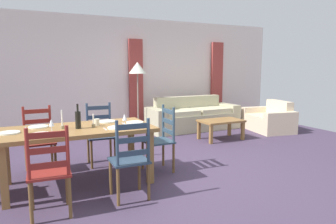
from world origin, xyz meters
TOP-DOWN VIEW (x-y plane):
  - ground_plane at (0.00, 0.00)m, footprint 9.60×9.60m
  - wall_far at (0.00, 3.30)m, footprint 9.60×0.16m
  - curtain_panel_left at (0.73, 3.16)m, footprint 0.35×0.08m
  - curtain_panel_right at (3.13, 3.16)m, footprint 0.35×0.08m
  - dining_table at (-1.23, -0.03)m, footprint 1.90×0.96m
  - dining_chair_near_left at (-1.65, -0.82)m, footprint 0.44×0.42m
  - dining_chair_near_right at (-0.78, -0.78)m, footprint 0.43×0.41m
  - dining_chair_far_left at (-1.66, 0.72)m, footprint 0.44×0.42m
  - dining_chair_far_right at (-0.76, 0.71)m, footprint 0.44×0.42m
  - dining_chair_head_east at (-0.04, -0.01)m, footprint 0.40×0.42m
  - dinner_plate_near_left at (-1.68, -0.28)m, footprint 0.24×0.24m
  - fork_near_left at (-1.83, -0.28)m, footprint 0.03×0.17m
  - dinner_plate_near_right at (-0.78, -0.28)m, footprint 0.24×0.24m
  - fork_near_right at (-0.93, -0.28)m, footprint 0.02×0.17m
  - dinner_plate_far_left at (-1.68, 0.22)m, footprint 0.24×0.24m
  - fork_far_left at (-1.83, 0.22)m, footprint 0.02×0.17m
  - dinner_plate_far_right at (-0.78, 0.22)m, footprint 0.24×0.24m
  - fork_far_right at (-0.93, 0.22)m, footprint 0.02×0.17m
  - dinner_plate_head_west at (-2.01, -0.03)m, footprint 0.24×0.24m
  - dinner_plate_head_east at (-0.45, -0.03)m, footprint 0.24×0.24m
  - fork_head_east at (-0.60, -0.03)m, footprint 0.03×0.17m
  - wine_bottle at (-1.23, -0.09)m, footprint 0.07×0.07m
  - wine_glass_near_left at (-1.55, -0.18)m, footprint 0.06×0.06m
  - wine_glass_near_right at (-0.64, -0.17)m, footprint 0.06×0.06m
  - coffee_cup_primary at (-0.97, 0.02)m, footprint 0.07×0.07m
  - candle_tall at (-1.41, -0.01)m, footprint 0.05×0.05m
  - candle_short at (-1.03, -0.07)m, footprint 0.05×0.05m
  - couch at (1.93, 2.45)m, footprint 2.30×0.85m
  - coffee_table at (1.92, 1.23)m, footprint 0.90×0.56m
  - armchair_upholstered at (3.55, 1.47)m, footprint 0.99×1.28m
  - standing_lamp at (0.58, 2.63)m, footprint 0.40×0.40m

SIDE VIEW (x-z plane):
  - ground_plane at x=0.00m, z-range -0.02..0.00m
  - armchair_upholstered at x=3.55m, z-range -0.11..0.61m
  - couch at x=1.93m, z-range -0.11..0.69m
  - coffee_table at x=1.92m, z-range 0.15..0.57m
  - dining_chair_near_left at x=-1.65m, z-range 0.00..0.96m
  - dining_chair_near_right at x=-0.78m, z-range 0.00..0.96m
  - dining_chair_far_left at x=-1.66m, z-range 0.00..0.96m
  - dining_chair_far_right at x=-0.76m, z-range 0.00..0.96m
  - dining_chair_head_east at x=-0.04m, z-range 0.00..0.96m
  - dining_table at x=-1.23m, z-range 0.29..1.04m
  - fork_near_left at x=-1.83m, z-range 0.75..0.76m
  - fork_near_right at x=-0.93m, z-range 0.75..0.76m
  - fork_far_left at x=-1.83m, z-range 0.75..0.76m
  - fork_far_right at x=-0.93m, z-range 0.75..0.76m
  - fork_head_east at x=-0.60m, z-range 0.75..0.76m
  - dinner_plate_near_left at x=-1.68m, z-range 0.75..0.77m
  - dinner_plate_near_right at x=-0.78m, z-range 0.75..0.77m
  - dinner_plate_far_left at x=-1.68m, z-range 0.75..0.77m
  - dinner_plate_far_right at x=-0.78m, z-range 0.75..0.77m
  - dinner_plate_head_west at x=-2.01m, z-range 0.75..0.77m
  - dinner_plate_head_east at x=-0.45m, z-range 0.75..0.77m
  - coffee_cup_primary at x=-0.97m, z-range 0.75..0.84m
  - candle_short at x=-1.03m, z-range 0.71..0.89m
  - candle_tall at x=-1.41m, z-range 0.70..0.94m
  - wine_glass_near_left at x=-1.55m, z-range 0.78..0.94m
  - wine_glass_near_right at x=-0.64m, z-range 0.78..0.94m
  - wine_bottle at x=-1.23m, z-range 0.71..1.03m
  - curtain_panel_left at x=0.73m, z-range 0.00..2.20m
  - curtain_panel_right at x=3.13m, z-range 0.00..2.20m
  - wall_far at x=0.00m, z-range 0.00..2.70m
  - standing_lamp at x=0.58m, z-range 0.59..2.23m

